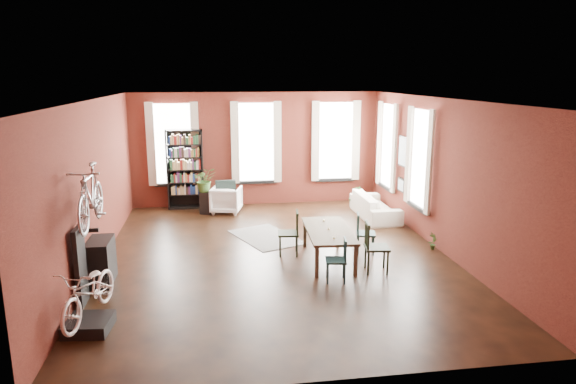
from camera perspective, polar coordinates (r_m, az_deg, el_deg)
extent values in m
plane|color=black|center=(10.69, -1.31, -7.13)|extent=(9.00, 9.00, 0.00)
cube|color=silver|center=(10.06, -1.40, 10.27)|extent=(7.00, 9.00, 0.04)
cube|color=#4B1812|center=(14.67, -3.55, 4.78)|extent=(7.00, 0.04, 3.20)
cube|color=#4B1812|center=(5.98, 4.07, -7.27)|extent=(7.00, 0.04, 3.20)
cube|color=#4B1812|center=(10.43, -20.81, 0.65)|extent=(0.04, 9.00, 3.20)
cube|color=#4B1812|center=(11.23, 16.66, 1.77)|extent=(0.04, 9.00, 3.20)
cube|color=white|center=(14.60, -12.62, 5.25)|extent=(1.00, 0.04, 2.20)
cube|color=#BFB09A|center=(14.53, -12.64, 5.21)|extent=(1.40, 0.06, 2.30)
cube|color=white|center=(14.61, -3.55, 5.54)|extent=(1.00, 0.04, 2.20)
cube|color=#BFB09A|center=(14.54, -3.53, 5.51)|extent=(1.40, 0.06, 2.30)
cube|color=white|center=(14.99, 5.28, 5.69)|extent=(1.00, 0.04, 2.20)
cube|color=#BFB09A|center=(14.92, 5.35, 5.66)|extent=(1.40, 0.06, 2.30)
cube|color=white|center=(12.08, 14.61, 3.61)|extent=(0.04, 1.00, 2.20)
cube|color=#BFB09A|center=(12.06, 14.30, 3.61)|extent=(0.06, 1.40, 2.30)
cube|color=white|center=(14.11, 11.15, 5.06)|extent=(0.04, 1.00, 2.20)
cube|color=#BFB09A|center=(14.09, 10.88, 5.06)|extent=(0.06, 1.40, 2.30)
cube|color=black|center=(13.09, 12.70, 4.40)|extent=(0.04, 0.55, 0.75)
cube|color=black|center=(13.23, 12.52, 0.76)|extent=(0.04, 0.45, 0.35)
cube|color=#4A3E2C|center=(10.38, 4.49, -5.89)|extent=(0.96, 1.94, 0.65)
cube|color=#193737|center=(9.35, 5.36, -7.55)|extent=(0.43, 0.43, 0.80)
cube|color=black|center=(10.64, 0.04, -4.60)|extent=(0.47, 0.47, 0.92)
cube|color=black|center=(9.87, 9.84, -6.08)|extent=(0.51, 0.51, 0.97)
cube|color=#173432|center=(10.88, 8.63, -4.58)|extent=(0.47, 0.47, 0.85)
cube|color=black|center=(14.52, -11.35, 2.47)|extent=(1.00, 0.32, 2.20)
imported|color=white|center=(14.00, -6.88, -0.71)|extent=(0.91, 0.88, 0.78)
imported|color=beige|center=(13.64, 9.67, -1.10)|extent=(0.61, 2.08, 0.81)
cube|color=black|center=(11.89, -2.46, -5.02)|extent=(1.74, 2.11, 0.01)
cube|color=black|center=(8.27, -21.24, -13.58)|extent=(0.68, 0.68, 0.18)
cube|color=black|center=(8.97, -22.07, -7.69)|extent=(0.16, 0.60, 1.30)
cube|color=black|center=(9.85, -20.07, -7.24)|extent=(0.40, 0.80, 0.80)
cube|color=black|center=(14.00, -9.04, -1.18)|extent=(0.39, 0.39, 0.59)
imported|color=#2B5823|center=(14.55, 7.45, -1.22)|extent=(0.55, 0.72, 0.28)
imported|color=#345D25|center=(11.48, 15.77, -5.84)|extent=(0.37, 0.42, 0.14)
imported|color=silver|center=(7.97, -21.42, -7.78)|extent=(0.73, 0.93, 1.57)
imported|color=#A5A8AD|center=(8.53, -21.27, 1.70)|extent=(0.47, 1.00, 1.66)
imported|color=#376126|center=(13.90, -9.24, 1.06)|extent=(0.70, 0.75, 0.51)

